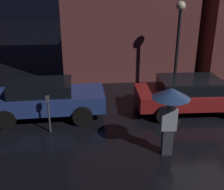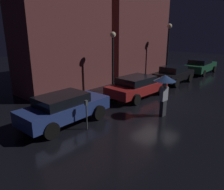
# 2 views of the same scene
# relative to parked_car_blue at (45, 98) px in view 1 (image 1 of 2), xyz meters

# --- Properties ---
(ground_plane) EXTENTS (60.00, 60.00, 0.00)m
(ground_plane) POSITION_rel_parked_car_blue_xyz_m (5.88, -1.40, -0.77)
(ground_plane) COLOR black
(parked_car_blue) EXTENTS (4.38, 1.90, 1.42)m
(parked_car_blue) POSITION_rel_parked_car_blue_xyz_m (0.00, 0.00, 0.00)
(parked_car_blue) COLOR navy
(parked_car_blue) RESTS_ON ground
(parked_car_red) EXTENTS (4.52, 2.05, 1.36)m
(parked_car_red) POSITION_rel_parked_car_blue_xyz_m (5.70, 0.00, -0.04)
(parked_car_red) COLOR maroon
(parked_car_red) RESTS_ON ground
(pedestrian_with_umbrella) EXTENTS (1.08, 1.08, 2.13)m
(pedestrian_with_umbrella) POSITION_rel_parked_car_blue_xyz_m (3.90, -2.92, 0.91)
(pedestrian_with_umbrella) COLOR #383842
(pedestrian_with_umbrella) RESTS_ON ground
(parking_meter) EXTENTS (0.12, 0.10, 1.34)m
(parking_meter) POSITION_rel_parked_car_blue_xyz_m (0.25, -1.23, 0.06)
(parking_meter) COLOR #4C5154
(parking_meter) RESTS_ON ground
(street_lamp_near) EXTENTS (0.41, 0.41, 4.10)m
(street_lamp_near) POSITION_rel_parked_car_blue_xyz_m (5.66, 2.10, 2.06)
(street_lamp_near) COLOR black
(street_lamp_near) RESTS_ON ground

